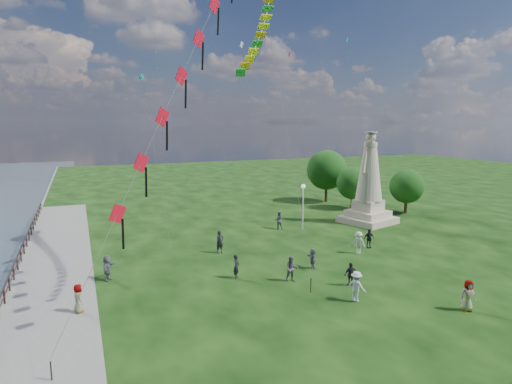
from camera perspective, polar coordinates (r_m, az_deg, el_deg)
name	(u,v)px	position (r m, az deg, el deg)	size (l,w,h in m)	color
waterfront	(28,297)	(29.38, -28.09, -12.24)	(200.00, 200.00, 1.51)	#374C53
statue	(369,189)	(44.72, 14.81, 0.38)	(5.63, 5.63, 9.27)	tan
lamppost	(303,197)	(40.89, 6.30, -0.65)	(0.41, 0.41, 4.39)	silver
tree_row	(349,176)	(53.55, 12.29, 2.07)	(8.95, 14.08, 6.70)	#382314
person_0	(236,266)	(28.53, -2.62, -9.88)	(0.59, 0.39, 1.62)	black
person_1	(291,269)	(28.02, 4.74, -10.18)	(0.82, 0.51, 1.69)	#595960
person_2	(356,286)	(25.68, 13.23, -12.15)	(1.15, 0.59, 1.78)	silver
person_3	(351,274)	(27.91, 12.53, -10.66)	(0.88, 0.45, 1.51)	black
person_4	(468,296)	(26.51, 26.40, -12.26)	(0.85, 0.52, 1.73)	#595960
person_5	(107,268)	(29.71, -19.20, -9.52)	(1.59, 0.68, 1.71)	#595960
person_6	(220,242)	(33.89, -4.84, -6.64)	(0.65, 0.43, 1.79)	black
person_7	(279,220)	(41.23, 3.05, -3.77)	(0.85, 0.52, 1.75)	#595960
person_8	(359,243)	(34.60, 13.53, -6.58)	(1.12, 0.58, 1.74)	silver
person_9	(369,238)	(36.32, 14.83, -6.01)	(0.93, 0.47, 1.58)	black
person_10	(78,300)	(25.37, -22.60, -13.17)	(0.76, 0.47, 1.56)	#595960
person_11	(313,258)	(30.58, 7.56, -8.77)	(1.37, 0.59, 1.47)	#595960
red_kite_train	(180,83)	(23.67, -10.10, 14.14)	(11.16, 9.35, 19.64)	black
small_kites	(237,64)	(44.52, -2.55, 16.64)	(23.02, 15.46, 26.82)	teal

